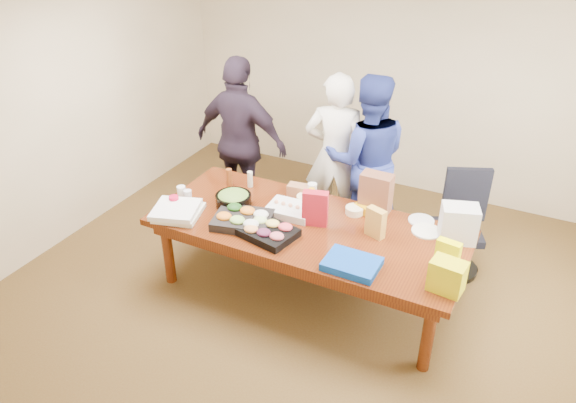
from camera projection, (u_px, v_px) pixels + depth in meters
The scene contains 35 objects.
floor at pixel (306, 292), 5.30m from camera, with size 5.50×5.00×0.02m, color #47301E.
wall_back at pixel (398, 81), 6.54m from camera, with size 5.50×0.04×2.70m, color beige.
wall_front at pixel (92, 368), 2.68m from camera, with size 5.50×0.04×2.70m, color beige.
wall_left at pixel (67, 111), 5.68m from camera, with size 0.04×5.00×2.70m, color beige.
conference_table at pixel (307, 259), 5.10m from camera, with size 2.80×1.20×0.75m, color #4C1C0F.
office_chair at pixel (457, 228), 5.31m from camera, with size 0.52×0.52×1.02m, color black.
person_center at pixel (335, 156), 5.81m from camera, with size 0.66×0.43×1.80m, color white.
person_right at pixel (366, 159), 5.71m from camera, with size 0.88×0.69×1.82m, color navy.
person_left at pixel (241, 142), 6.01m from camera, with size 1.10×0.46×1.88m, color black.
veggie_tray at pixel (243, 220), 4.91m from camera, with size 0.50×0.39×0.08m, color black.
fruit_tray at pixel (268, 233), 4.75m from camera, with size 0.45×0.35×0.07m, color black.
sheet_cake at pixel (290, 210), 5.07m from camera, with size 0.42×0.31×0.07m, color white.
salad_bowl at pixel (234, 200), 5.19m from camera, with size 0.34×0.34×0.11m, color black.
chip_bag_blue at pixel (352, 264), 4.36m from camera, with size 0.43×0.32×0.06m, color #0A3FAD.
chip_bag_red at pixel (315, 208), 4.85m from camera, with size 0.22×0.09×0.32m, color #AD1828.
chip_bag_yellow at pixel (447, 257), 4.26m from camera, with size 0.19×0.07×0.28m, color #FDFD00.
chip_bag_orange at pixel (376, 223), 4.70m from camera, with size 0.17×0.08×0.27m, color gold.
mayo_jar at pixel (312, 190), 5.32m from camera, with size 0.09×0.09×0.14m, color white.
mustard_bottle at pixel (312, 196), 5.20m from camera, with size 0.06×0.06×0.16m, color #F3A908.
dressing_bottle at pixel (229, 177), 5.50m from camera, with size 0.06×0.06×0.18m, color brown.
ranch_bottle at pixel (250, 179), 5.49m from camera, with size 0.05×0.05×0.16m, color beige.
banana_bunch at pixel (367, 209), 5.08m from camera, with size 0.22×0.13×0.07m, color #D29204.
bread_loaf at pixel (302, 191), 5.35m from camera, with size 0.27×0.12×0.11m, color #9C6542.
kraft_bag at pixel (376, 193), 5.04m from camera, with size 0.28×0.16×0.37m, color brown.
red_cup at pixel (174, 202), 5.15m from camera, with size 0.09×0.09×0.12m, color red.
clear_cup_a at pixel (188, 195), 5.27m from camera, with size 0.07×0.07×0.10m, color silver.
clear_cup_b at pixel (181, 192), 5.32m from camera, with size 0.08×0.08×0.12m, color white.
pizza_box_lower at pixel (179, 213), 5.05m from camera, with size 0.39×0.39×0.05m, color #EDE8CD.
pizza_box_upper at pixel (176, 210), 5.01m from camera, with size 0.39×0.39×0.05m, color white.
plate_a at pixel (426, 231), 4.81m from camera, with size 0.26×0.26×0.01m, color white.
plate_b at pixel (421, 220), 4.97m from camera, with size 0.23×0.23×0.01m, color silver.
dip_bowl_a at pixel (354, 210), 5.07m from camera, with size 0.17×0.17×0.07m, color beige.
dip_bowl_b at pixel (305, 199), 5.25m from camera, with size 0.16×0.16×0.06m, color #F4E8BD.
grocery_bag_white at pixel (459, 223), 4.63m from camera, with size 0.30×0.22×0.32m, color silver.
grocery_bag_yellow at pixel (447, 276), 4.07m from camera, with size 0.25×0.18×0.25m, color #D8D20C.
Camera 1 is at (1.71, -3.78, 3.40)m, focal length 34.44 mm.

